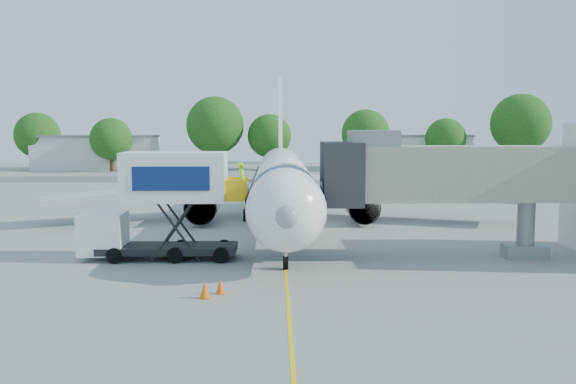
{
  "coord_description": "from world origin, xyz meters",
  "views": [
    {
      "loc": [
        -0.49,
        -39.57,
        6.88
      ],
      "look_at": [
        0.21,
        -4.56,
        3.2
      ],
      "focal_mm": 40.0,
      "sensor_mm": 36.0,
      "label": 1
    }
  ],
  "objects_px": {
    "aircraft": "(282,182)",
    "catering_hiloader": "(162,206)",
    "ground_tug": "(427,310)",
    "jet_bridge": "(441,175)"
  },
  "relations": [
    {
      "from": "aircraft",
      "to": "jet_bridge",
      "type": "height_order",
      "value": "aircraft"
    },
    {
      "from": "catering_hiloader",
      "to": "ground_tug",
      "type": "bearing_deg",
      "value": -47.56
    },
    {
      "from": "aircraft",
      "to": "jet_bridge",
      "type": "xyz_separation_m",
      "value": [
        7.99,
        -11.12,
        1.39
      ]
    },
    {
      "from": "aircraft",
      "to": "jet_bridge",
      "type": "relative_size",
      "value": 2.71
    },
    {
      "from": "jet_bridge",
      "to": "ground_tug",
      "type": "distance_m",
      "value": 12.84
    },
    {
      "from": "aircraft",
      "to": "ground_tug",
      "type": "bearing_deg",
      "value": -78.77
    },
    {
      "from": "jet_bridge",
      "to": "catering_hiloader",
      "type": "bearing_deg",
      "value": -179.99
    },
    {
      "from": "ground_tug",
      "to": "catering_hiloader",
      "type": "bearing_deg",
      "value": 130.51
    },
    {
      "from": "aircraft",
      "to": "catering_hiloader",
      "type": "distance_m",
      "value": 12.77
    },
    {
      "from": "aircraft",
      "to": "jet_bridge",
      "type": "distance_m",
      "value": 13.77
    }
  ]
}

